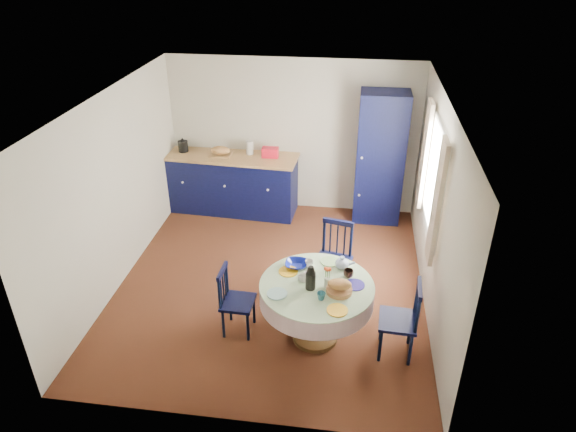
{
  "coord_description": "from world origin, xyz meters",
  "views": [
    {
      "loc": [
        0.98,
        -5.53,
        4.15
      ],
      "look_at": [
        0.2,
        0.2,
        0.93
      ],
      "focal_mm": 32.0,
      "sensor_mm": 36.0,
      "label": 1
    }
  ],
  "objects_px": {
    "mug_a": "(303,278)",
    "dining_table": "(317,294)",
    "pantry_cabinet": "(380,158)",
    "mug_d": "(309,264)",
    "cobalt_bowl": "(296,264)",
    "kitchen_counter": "(231,182)",
    "mug_b": "(321,296)",
    "chair_right": "(402,319)",
    "mug_c": "(349,273)",
    "chair_far": "(334,259)",
    "chair_left": "(235,300)"
  },
  "relations": [
    {
      "from": "mug_a",
      "to": "dining_table",
      "type": "bearing_deg",
      "value": -11.0
    },
    {
      "from": "pantry_cabinet",
      "to": "mug_d",
      "type": "distance_m",
      "value": 2.82
    },
    {
      "from": "dining_table",
      "to": "cobalt_bowl",
      "type": "height_order",
      "value": "dining_table"
    },
    {
      "from": "kitchen_counter",
      "to": "cobalt_bowl",
      "type": "bearing_deg",
      "value": -58.41
    },
    {
      "from": "mug_b",
      "to": "cobalt_bowl",
      "type": "relative_size",
      "value": 0.37
    },
    {
      "from": "chair_right",
      "to": "mug_a",
      "type": "xyz_separation_m",
      "value": [
        -1.1,
        0.14,
        0.33
      ]
    },
    {
      "from": "chair_right",
      "to": "mug_b",
      "type": "distance_m",
      "value": 0.94
    },
    {
      "from": "mug_b",
      "to": "cobalt_bowl",
      "type": "bearing_deg",
      "value": 120.54
    },
    {
      "from": "dining_table",
      "to": "mug_c",
      "type": "height_order",
      "value": "dining_table"
    },
    {
      "from": "dining_table",
      "to": "chair_right",
      "type": "distance_m",
      "value": 0.95
    },
    {
      "from": "kitchen_counter",
      "to": "mug_c",
      "type": "xyz_separation_m",
      "value": [
        2.02,
        -2.77,
        0.3
      ]
    },
    {
      "from": "dining_table",
      "to": "kitchen_counter",
      "type": "bearing_deg",
      "value": 119.71
    },
    {
      "from": "pantry_cabinet",
      "to": "mug_d",
      "type": "xyz_separation_m",
      "value": [
        -0.84,
        -2.68,
        -0.24
      ]
    },
    {
      "from": "mug_a",
      "to": "mug_b",
      "type": "relative_size",
      "value": 1.17
    },
    {
      "from": "chair_far",
      "to": "mug_c",
      "type": "xyz_separation_m",
      "value": [
        0.2,
        -0.74,
        0.31
      ]
    },
    {
      "from": "mug_c",
      "to": "cobalt_bowl",
      "type": "distance_m",
      "value": 0.61
    },
    {
      "from": "chair_left",
      "to": "cobalt_bowl",
      "type": "xyz_separation_m",
      "value": [
        0.67,
        0.29,
        0.36
      ]
    },
    {
      "from": "mug_a",
      "to": "mug_d",
      "type": "height_order",
      "value": "mug_d"
    },
    {
      "from": "pantry_cabinet",
      "to": "dining_table",
      "type": "distance_m",
      "value": 3.11
    },
    {
      "from": "mug_a",
      "to": "mug_b",
      "type": "height_order",
      "value": "same"
    },
    {
      "from": "chair_far",
      "to": "mug_b",
      "type": "bearing_deg",
      "value": -80.86
    },
    {
      "from": "mug_b",
      "to": "mug_d",
      "type": "bearing_deg",
      "value": 107.64
    },
    {
      "from": "pantry_cabinet",
      "to": "mug_c",
      "type": "relative_size",
      "value": 18.42
    },
    {
      "from": "mug_a",
      "to": "mug_b",
      "type": "xyz_separation_m",
      "value": [
        0.22,
        -0.29,
        0.0
      ]
    },
    {
      "from": "chair_left",
      "to": "mug_b",
      "type": "xyz_separation_m",
      "value": [
        1.01,
        -0.27,
        0.38
      ]
    },
    {
      "from": "chair_right",
      "to": "pantry_cabinet",
      "type": "bearing_deg",
      "value": -172.64
    },
    {
      "from": "mug_a",
      "to": "mug_c",
      "type": "height_order",
      "value": "mug_c"
    },
    {
      "from": "mug_a",
      "to": "mug_d",
      "type": "bearing_deg",
      "value": 81.8
    },
    {
      "from": "mug_a",
      "to": "cobalt_bowl",
      "type": "distance_m",
      "value": 0.3
    },
    {
      "from": "chair_far",
      "to": "mug_a",
      "type": "distance_m",
      "value": 1.0
    },
    {
      "from": "chair_left",
      "to": "cobalt_bowl",
      "type": "bearing_deg",
      "value": -64.84
    },
    {
      "from": "cobalt_bowl",
      "to": "mug_c",
      "type": "bearing_deg",
      "value": -10.93
    },
    {
      "from": "chair_far",
      "to": "mug_d",
      "type": "height_order",
      "value": "chair_far"
    },
    {
      "from": "chair_right",
      "to": "mug_c",
      "type": "bearing_deg",
      "value": -113.27
    },
    {
      "from": "dining_table",
      "to": "chair_left",
      "type": "bearing_deg",
      "value": 178.81
    },
    {
      "from": "mug_b",
      "to": "mug_c",
      "type": "bearing_deg",
      "value": 58.76
    },
    {
      "from": "chair_far",
      "to": "cobalt_bowl",
      "type": "bearing_deg",
      "value": -110.29
    },
    {
      "from": "kitchen_counter",
      "to": "pantry_cabinet",
      "type": "bearing_deg",
      "value": 4.44
    },
    {
      "from": "dining_table",
      "to": "chair_left",
      "type": "relative_size",
      "value": 1.49
    },
    {
      "from": "mug_b",
      "to": "dining_table",
      "type": "bearing_deg",
      "value": 102.85
    },
    {
      "from": "chair_left",
      "to": "mug_c",
      "type": "distance_m",
      "value": 1.34
    },
    {
      "from": "chair_far",
      "to": "kitchen_counter",
      "type": "bearing_deg",
      "value": 144.66
    },
    {
      "from": "mug_d",
      "to": "cobalt_bowl",
      "type": "height_order",
      "value": "mug_d"
    },
    {
      "from": "dining_table",
      "to": "mug_d",
      "type": "bearing_deg",
      "value": 111.25
    },
    {
      "from": "dining_table",
      "to": "chair_far",
      "type": "distance_m",
      "value": 0.95
    },
    {
      "from": "chair_far",
      "to": "cobalt_bowl",
      "type": "xyz_separation_m",
      "value": [
        -0.41,
        -0.62,
        0.3
      ]
    },
    {
      "from": "pantry_cabinet",
      "to": "chair_left",
      "type": "height_order",
      "value": "pantry_cabinet"
    },
    {
      "from": "mug_b",
      "to": "mug_d",
      "type": "height_order",
      "value": "mug_d"
    },
    {
      "from": "chair_far",
      "to": "mug_c",
      "type": "distance_m",
      "value": 0.83
    },
    {
      "from": "kitchen_counter",
      "to": "mug_b",
      "type": "relative_size",
      "value": 24.08
    }
  ]
}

